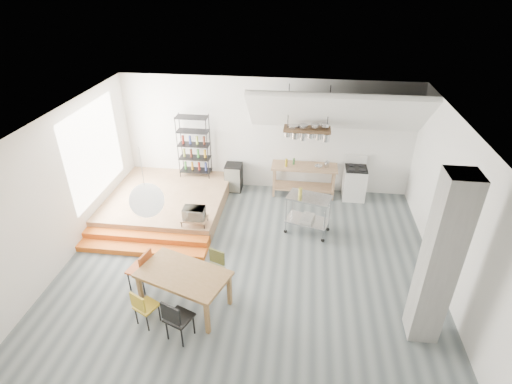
# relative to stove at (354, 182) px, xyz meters

# --- Properties ---
(floor) EXTENTS (8.00, 8.00, 0.00)m
(floor) POSITION_rel_stove_xyz_m (-2.50, -3.16, -0.48)
(floor) COLOR #4C5558
(floor) RESTS_ON ground
(wall_back) EXTENTS (8.00, 0.04, 3.20)m
(wall_back) POSITION_rel_stove_xyz_m (-2.50, 0.34, 1.12)
(wall_back) COLOR silver
(wall_back) RESTS_ON ground
(wall_left) EXTENTS (0.04, 7.00, 3.20)m
(wall_left) POSITION_rel_stove_xyz_m (-6.50, -3.16, 1.12)
(wall_left) COLOR silver
(wall_left) RESTS_ON ground
(wall_right) EXTENTS (0.04, 7.00, 3.20)m
(wall_right) POSITION_rel_stove_xyz_m (1.50, -3.16, 1.12)
(wall_right) COLOR silver
(wall_right) RESTS_ON ground
(ceiling) EXTENTS (8.00, 7.00, 0.02)m
(ceiling) POSITION_rel_stove_xyz_m (-2.50, -3.16, 2.72)
(ceiling) COLOR white
(ceiling) RESTS_ON wall_back
(slope_ceiling) EXTENTS (4.40, 1.44, 1.32)m
(slope_ceiling) POSITION_rel_stove_xyz_m (-0.70, -0.26, 2.07)
(slope_ceiling) COLOR white
(slope_ceiling) RESTS_ON wall_back
(window_pane) EXTENTS (0.02, 2.50, 2.20)m
(window_pane) POSITION_rel_stove_xyz_m (-6.48, -1.66, 1.32)
(window_pane) COLOR white
(window_pane) RESTS_ON wall_left
(platform) EXTENTS (3.00, 3.00, 0.40)m
(platform) POSITION_rel_stove_xyz_m (-5.00, -1.16, -0.28)
(platform) COLOR olive
(platform) RESTS_ON ground
(step_lower) EXTENTS (3.00, 0.35, 0.13)m
(step_lower) POSITION_rel_stove_xyz_m (-5.00, -3.11, -0.41)
(step_lower) COLOR #D65F19
(step_lower) RESTS_ON ground
(step_upper) EXTENTS (3.00, 0.35, 0.27)m
(step_upper) POSITION_rel_stove_xyz_m (-5.00, -2.76, -0.35)
(step_upper) COLOR #D65F19
(step_upper) RESTS_ON ground
(concrete_column) EXTENTS (0.50, 0.50, 3.20)m
(concrete_column) POSITION_rel_stove_xyz_m (0.80, -4.66, 1.12)
(concrete_column) COLOR gray
(concrete_column) RESTS_ON ground
(kitchen_counter) EXTENTS (1.80, 0.60, 0.91)m
(kitchen_counter) POSITION_rel_stove_xyz_m (-1.40, -0.01, 0.15)
(kitchen_counter) COLOR olive
(kitchen_counter) RESTS_ON ground
(stove) EXTENTS (0.60, 0.60, 1.18)m
(stove) POSITION_rel_stove_xyz_m (0.00, 0.00, 0.00)
(stove) COLOR white
(stove) RESTS_ON ground
(pot_rack) EXTENTS (1.20, 0.50, 1.43)m
(pot_rack) POSITION_rel_stove_xyz_m (-1.37, -0.23, 1.50)
(pot_rack) COLOR #422A1A
(pot_rack) RESTS_ON ceiling
(wire_shelving) EXTENTS (0.88, 0.38, 1.80)m
(wire_shelving) POSITION_rel_stove_xyz_m (-4.50, 0.04, 0.85)
(wire_shelving) COLOR black
(wire_shelving) RESTS_ON platform
(microwave_shelf) EXTENTS (0.60, 0.40, 0.16)m
(microwave_shelf) POSITION_rel_stove_xyz_m (-3.90, -2.41, 0.07)
(microwave_shelf) COLOR olive
(microwave_shelf) RESTS_ON platform
(paper_lantern) EXTENTS (0.60, 0.60, 0.60)m
(paper_lantern) POSITION_rel_stove_xyz_m (-4.10, -4.35, 1.72)
(paper_lantern) COLOR white
(paper_lantern) RESTS_ON ceiling
(dining_table) EXTENTS (1.87, 1.42, 0.79)m
(dining_table) POSITION_rel_stove_xyz_m (-3.54, -4.54, 0.22)
(dining_table) COLOR brown
(dining_table) RESTS_ON ground
(chair_mustard) EXTENTS (0.48, 0.48, 0.79)m
(chair_mustard) POSITION_rel_stove_xyz_m (-4.13, -5.12, -0.01)
(chair_mustard) COLOR gold
(chair_mustard) RESTS_ON ground
(chair_black) EXTENTS (0.54, 0.54, 0.90)m
(chair_black) POSITION_rel_stove_xyz_m (-3.44, -5.37, 0.06)
(chair_black) COLOR black
(chair_black) RESTS_ON ground
(chair_olive) EXTENTS (0.48, 0.48, 0.80)m
(chair_olive) POSITION_rel_stove_xyz_m (-3.10, -3.91, -0.00)
(chair_olive) COLOR brown
(chair_olive) RESTS_ON ground
(chair_red) EXTENTS (0.50, 0.50, 0.91)m
(chair_red) POSITION_rel_stove_xyz_m (-4.49, -4.20, 0.06)
(chair_red) COLOR #B14A19
(chair_red) RESTS_ON ground
(rolling_cart) EXTENTS (1.12, 0.82, 1.00)m
(rolling_cart) POSITION_rel_stove_xyz_m (-1.26, -1.83, 0.17)
(rolling_cart) COLOR silver
(rolling_cart) RESTS_ON ground
(mini_fridge) EXTENTS (0.47, 0.47, 0.79)m
(mini_fridge) POSITION_rel_stove_xyz_m (-3.40, 0.04, -0.08)
(mini_fridge) COLOR black
(mini_fridge) RESTS_ON ground
(microwave) EXTENTS (0.51, 0.35, 0.28)m
(microwave) POSITION_rel_stove_xyz_m (-3.90, -2.41, 0.22)
(microwave) COLOR beige
(microwave) RESTS_ON microwave_shelf
(bowl) EXTENTS (0.27, 0.27, 0.05)m
(bowl) POSITION_rel_stove_xyz_m (-1.02, -0.06, 0.45)
(bowl) COLOR silver
(bowl) RESTS_ON kitchen_counter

